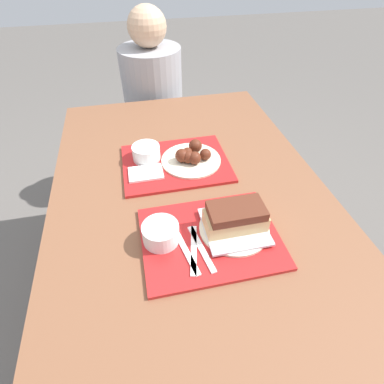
{
  "coord_description": "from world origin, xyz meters",
  "views": [
    {
      "loc": [
        -0.16,
        -0.74,
        1.47
      ],
      "look_at": [
        -0.01,
        -0.04,
        0.81
      ],
      "focal_mm": 28.0,
      "sensor_mm": 36.0,
      "label": 1
    }
  ],
  "objects_px": {
    "wings_plate_far": "(191,156)",
    "person_seated_across": "(153,88)",
    "tray_near": "(210,238)",
    "brisket_sandwich_plate": "(235,221)",
    "bowl_coleslaw_far": "(146,152)",
    "tray_far": "(176,163)",
    "bowl_coleslaw_near": "(161,232)"
  },
  "relations": [
    {
      "from": "bowl_coleslaw_near",
      "to": "person_seated_across",
      "type": "height_order",
      "value": "person_seated_across"
    },
    {
      "from": "bowl_coleslaw_near",
      "to": "person_seated_across",
      "type": "xyz_separation_m",
      "value": [
        0.11,
        1.15,
        -0.08
      ]
    },
    {
      "from": "tray_near",
      "to": "bowl_coleslaw_far",
      "type": "distance_m",
      "value": 0.45
    },
    {
      "from": "tray_near",
      "to": "tray_far",
      "type": "distance_m",
      "value": 0.38
    },
    {
      "from": "tray_near",
      "to": "brisket_sandwich_plate",
      "type": "relative_size",
      "value": 1.91
    },
    {
      "from": "person_seated_across",
      "to": "brisket_sandwich_plate",
      "type": "bearing_deg",
      "value": -84.49
    },
    {
      "from": "brisket_sandwich_plate",
      "to": "bowl_coleslaw_far",
      "type": "height_order",
      "value": "brisket_sandwich_plate"
    },
    {
      "from": "tray_near",
      "to": "bowl_coleslaw_near",
      "type": "bearing_deg",
      "value": 172.43
    },
    {
      "from": "wings_plate_far",
      "to": "person_seated_across",
      "type": "bearing_deg",
      "value": 94.3
    },
    {
      "from": "tray_far",
      "to": "person_seated_across",
      "type": "distance_m",
      "value": 0.8
    },
    {
      "from": "tray_near",
      "to": "tray_far",
      "type": "xyz_separation_m",
      "value": [
        -0.04,
        0.38,
        0.0
      ]
    },
    {
      "from": "bowl_coleslaw_near",
      "to": "brisket_sandwich_plate",
      "type": "bearing_deg",
      "value": -1.71
    },
    {
      "from": "tray_near",
      "to": "person_seated_across",
      "type": "bearing_deg",
      "value": 91.76
    },
    {
      "from": "brisket_sandwich_plate",
      "to": "wings_plate_far",
      "type": "relative_size",
      "value": 0.92
    },
    {
      "from": "wings_plate_far",
      "to": "brisket_sandwich_plate",
      "type": "bearing_deg",
      "value": -81.85
    },
    {
      "from": "tray_near",
      "to": "person_seated_across",
      "type": "height_order",
      "value": "person_seated_across"
    },
    {
      "from": "bowl_coleslaw_far",
      "to": "person_seated_across",
      "type": "height_order",
      "value": "person_seated_across"
    },
    {
      "from": "tray_near",
      "to": "brisket_sandwich_plate",
      "type": "height_order",
      "value": "brisket_sandwich_plate"
    },
    {
      "from": "tray_near",
      "to": "tray_far",
      "type": "relative_size",
      "value": 1.0
    },
    {
      "from": "wings_plate_far",
      "to": "person_seated_across",
      "type": "relative_size",
      "value": 0.31
    },
    {
      "from": "bowl_coleslaw_near",
      "to": "person_seated_across",
      "type": "relative_size",
      "value": 0.14
    },
    {
      "from": "tray_near",
      "to": "wings_plate_far",
      "type": "distance_m",
      "value": 0.38
    },
    {
      "from": "tray_near",
      "to": "wings_plate_far",
      "type": "height_order",
      "value": "wings_plate_far"
    },
    {
      "from": "brisket_sandwich_plate",
      "to": "person_seated_across",
      "type": "relative_size",
      "value": 0.28
    },
    {
      "from": "brisket_sandwich_plate",
      "to": "person_seated_across",
      "type": "bearing_deg",
      "value": 95.51
    },
    {
      "from": "tray_far",
      "to": "wings_plate_far",
      "type": "height_order",
      "value": "wings_plate_far"
    },
    {
      "from": "brisket_sandwich_plate",
      "to": "tray_far",
      "type": "bearing_deg",
      "value": 107.01
    },
    {
      "from": "tray_far",
      "to": "person_seated_across",
      "type": "bearing_deg",
      "value": 89.98
    },
    {
      "from": "wings_plate_far",
      "to": "bowl_coleslaw_far",
      "type": "bearing_deg",
      "value": 163.59
    },
    {
      "from": "tray_far",
      "to": "brisket_sandwich_plate",
      "type": "bearing_deg",
      "value": -72.99
    },
    {
      "from": "tray_near",
      "to": "tray_far",
      "type": "height_order",
      "value": "same"
    },
    {
      "from": "tray_far",
      "to": "wings_plate_far",
      "type": "bearing_deg",
      "value": -4.05
    }
  ]
}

